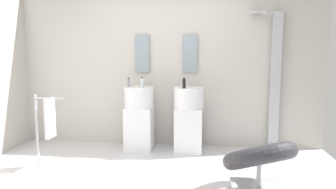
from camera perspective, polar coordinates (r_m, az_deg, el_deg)
The scene contains 12 objects.
ground_plane at distance 3.77m, azimuth -3.35°, elevation -15.90°, with size 4.80×3.60×0.04m, color silver.
rear_partition at distance 5.09m, azimuth -0.26°, elevation 5.61°, with size 4.80×0.10×2.60m, color beige.
pedestal_sink_left at distance 4.88m, azimuth -5.11°, elevation -4.01°, with size 0.44×0.44×1.06m.
pedestal_sink_right at distance 4.79m, azimuth 3.65°, elevation -4.22°, with size 0.44×0.44×1.06m.
vanity_mirror_left at distance 5.07m, azimuth -4.56°, elevation 7.18°, with size 0.22×0.03×0.57m, color #8C9EA8.
vanity_mirror_right at distance 4.98m, azimuth 3.92°, elevation 7.18°, with size 0.22×0.03×0.57m, color #8C9EA8.
shower_column at distance 5.05m, azimuth 18.22°, elevation 2.69°, with size 0.49×0.24×2.05m.
lounge_chair at distance 3.58m, azimuth 15.81°, elevation -11.17°, with size 1.08×1.08×0.65m.
towel_rack at distance 4.34m, azimuth -20.43°, elevation -4.19°, with size 0.37×0.22×0.95m.
soap_bottle_clear at distance 4.69m, azimuth -4.62°, elevation 2.06°, with size 0.05×0.05×0.16m.
soap_bottle_black at distance 4.63m, azimuth 2.84°, elevation 1.97°, with size 0.05×0.05×0.15m.
soap_bottle_grey at distance 4.81m, azimuth -6.96°, elevation 2.06°, with size 0.05×0.05×0.14m.
Camera 1 is at (0.60, -3.40, 1.49)m, focal length 34.57 mm.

